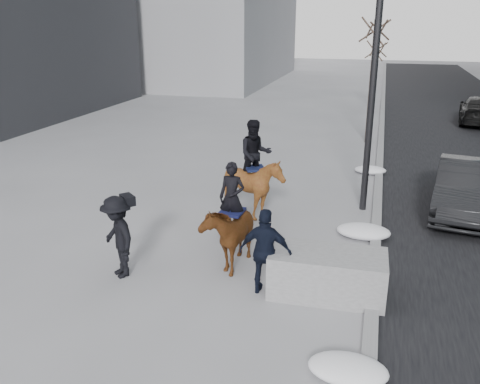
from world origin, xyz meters
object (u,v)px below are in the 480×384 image
(planter, at_px, (327,274))
(car_near, at_px, (465,188))
(mounted_left, at_px, (230,228))
(mounted_right, at_px, (254,180))

(planter, height_order, car_near, car_near)
(car_near, xyz_separation_m, mounted_left, (-5.36, -4.67, 0.13))
(planter, xyz_separation_m, mounted_right, (-2.35, 3.52, 0.63))
(mounted_right, bearing_deg, mounted_left, -86.67)
(car_near, bearing_deg, mounted_left, -130.00)
(mounted_right, bearing_deg, planter, -56.27)
(planter, xyz_separation_m, mounted_left, (-2.19, 0.79, 0.40))
(planter, relative_size, mounted_left, 0.98)
(car_near, xyz_separation_m, mounted_right, (-5.52, -1.94, 0.35))
(mounted_left, distance_m, mounted_right, 2.75)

